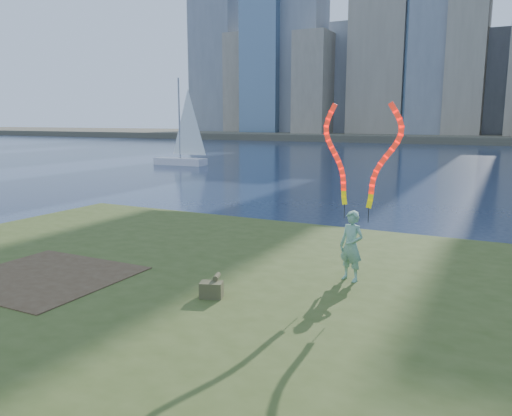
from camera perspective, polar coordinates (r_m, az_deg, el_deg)
The scene contains 7 objects.
ground at distance 12.40m, azimuth -4.50°, elevation -8.73°, with size 320.00×320.00×0.00m, color #19263F.
grassy_knoll at distance 10.52m, azimuth -11.15°, elevation -10.46°, with size 20.00×18.00×0.80m.
dirt_patch at distance 11.23m, azimuth -23.10°, elevation -7.22°, with size 3.20×3.00×0.02m, color #47331E.
far_shore at distance 105.24m, azimuth 23.71°, elevation 7.42°, with size 320.00×40.00×1.20m, color #504B3B.
woman_with_ribbons at distance 10.00m, azimuth 11.14°, elevation -0.08°, with size 1.87×0.67×3.83m.
canvas_bag at distance 9.22m, azimuth -5.08°, elevation -9.18°, with size 0.47×0.53×0.39m.
sailboat at distance 44.65m, azimuth -8.39°, elevation 6.54°, with size 5.01×1.68×7.57m.
Camera 1 is at (6.15, -10.00, 4.00)m, focal length 35.00 mm.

